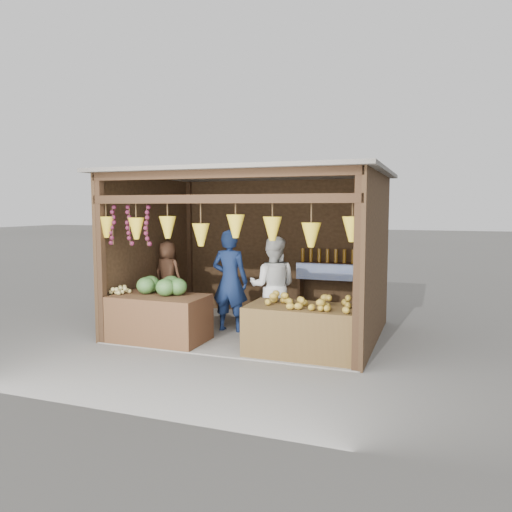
# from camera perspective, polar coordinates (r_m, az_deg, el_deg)

# --- Properties ---
(ground) EXTENTS (80.00, 80.00, 0.00)m
(ground) POSITION_cam_1_polar(r_m,az_deg,el_deg) (8.48, -0.31, -8.65)
(ground) COLOR #514F49
(ground) RESTS_ON ground
(stall_structure) EXTENTS (4.30, 3.30, 2.66)m
(stall_structure) POSITION_cam_1_polar(r_m,az_deg,el_deg) (8.20, -0.64, 2.66)
(stall_structure) COLOR slate
(stall_structure) RESTS_ON ground
(back_shelf) EXTENTS (1.25, 0.32, 1.32)m
(back_shelf) POSITION_cam_1_polar(r_m,az_deg,el_deg) (9.25, 8.60, -2.00)
(back_shelf) COLOR #382314
(back_shelf) RESTS_ON ground
(counter_left) EXTENTS (1.45, 0.85, 0.73)m
(counter_left) POSITION_cam_1_polar(r_m,az_deg,el_deg) (7.94, -10.94, -7.04)
(counter_left) COLOR #452817
(counter_left) RESTS_ON ground
(counter_right) EXTENTS (1.60, 0.85, 0.71)m
(counter_right) POSITION_cam_1_polar(r_m,az_deg,el_deg) (7.12, 5.50, -8.52)
(counter_right) COLOR #4D3519
(counter_right) RESTS_ON ground
(stool) EXTENTS (0.34, 0.34, 0.32)m
(stool) POSITION_cam_1_polar(r_m,az_deg,el_deg) (9.27, -9.98, -6.49)
(stool) COLOR black
(stool) RESTS_ON ground
(man_standing) EXTENTS (0.63, 0.42, 1.72)m
(man_standing) POSITION_cam_1_polar(r_m,az_deg,el_deg) (8.33, -3.00, -2.88)
(man_standing) COLOR #132249
(man_standing) RESTS_ON ground
(woman_standing) EXTENTS (0.89, 0.75, 1.62)m
(woman_standing) POSITION_cam_1_polar(r_m,az_deg,el_deg) (8.10, 1.95, -3.47)
(woman_standing) COLOR white
(woman_standing) RESTS_ON ground
(vendor_seated) EXTENTS (0.62, 0.46, 1.16)m
(vendor_seated) POSITION_cam_1_polar(r_m,az_deg,el_deg) (9.15, -10.05, -1.97)
(vendor_seated) COLOR #553522
(vendor_seated) RESTS_ON stool
(melon_pile) EXTENTS (1.00, 0.50, 0.32)m
(melon_pile) POSITION_cam_1_polar(r_m,az_deg,el_deg) (7.92, -10.72, -3.20)
(melon_pile) COLOR #134716
(melon_pile) RESTS_ON counter_left
(tanfruit_pile) EXTENTS (0.34, 0.40, 0.13)m
(tanfruit_pile) POSITION_cam_1_polar(r_m,az_deg,el_deg) (8.17, -15.14, -3.71)
(tanfruit_pile) COLOR tan
(tanfruit_pile) RESTS_ON counter_left
(mango_pile) EXTENTS (1.40, 0.64, 0.22)m
(mango_pile) POSITION_cam_1_polar(r_m,az_deg,el_deg) (6.96, 5.98, -4.93)
(mango_pile) COLOR #AB5416
(mango_pile) RESTS_ON counter_right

